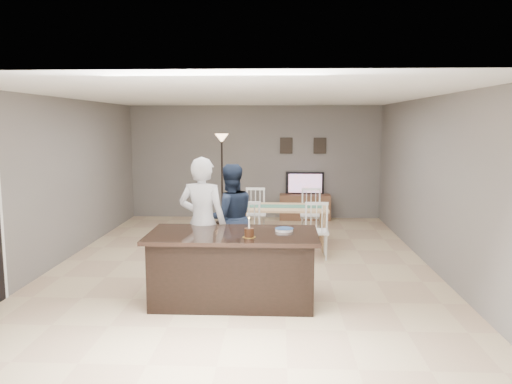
{
  "coord_description": "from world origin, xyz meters",
  "views": [
    {
      "loc": [
        0.58,
        -7.97,
        2.28
      ],
      "look_at": [
        0.22,
        -0.3,
        1.22
      ],
      "focal_mm": 35.0,
      "sensor_mm": 36.0,
      "label": 1
    }
  ],
  "objects_px": {
    "television": "(305,183)",
    "man": "(230,218)",
    "birthday_cake": "(249,232)",
    "plate_stack": "(284,230)",
    "kitchen_island": "(233,267)",
    "floor_lamp": "(222,154)",
    "dining_table": "(283,213)",
    "woman": "(203,223)",
    "tv_console": "(305,207)"
  },
  "relations": [
    {
      "from": "television",
      "to": "floor_lamp",
      "type": "xyz_separation_m",
      "value": [
        -1.91,
        -0.59,
        0.72
      ]
    },
    {
      "from": "kitchen_island",
      "to": "plate_stack",
      "type": "relative_size",
      "value": 9.05
    },
    {
      "from": "man",
      "to": "birthday_cake",
      "type": "xyz_separation_m",
      "value": [
        0.39,
        -1.57,
        0.13
      ]
    },
    {
      "from": "kitchen_island",
      "to": "television",
      "type": "height_order",
      "value": "television"
    },
    {
      "from": "kitchen_island",
      "to": "tv_console",
      "type": "distance_m",
      "value": 5.7
    },
    {
      "from": "kitchen_island",
      "to": "floor_lamp",
      "type": "bearing_deg",
      "value": 98.05
    },
    {
      "from": "television",
      "to": "man",
      "type": "xyz_separation_m",
      "value": [
        -1.37,
        -4.29,
        -0.03
      ]
    },
    {
      "from": "woman",
      "to": "plate_stack",
      "type": "xyz_separation_m",
      "value": [
        1.12,
        -0.41,
        0.0
      ]
    },
    {
      "from": "woman",
      "to": "floor_lamp",
      "type": "xyz_separation_m",
      "value": [
        -0.24,
        4.5,
        0.67
      ]
    },
    {
      "from": "birthday_cake",
      "to": "plate_stack",
      "type": "xyz_separation_m",
      "value": [
        0.43,
        0.37,
        -0.04
      ]
    },
    {
      "from": "kitchen_island",
      "to": "man",
      "type": "relative_size",
      "value": 1.29
    },
    {
      "from": "kitchen_island",
      "to": "floor_lamp",
      "type": "height_order",
      "value": "floor_lamp"
    },
    {
      "from": "man",
      "to": "television",
      "type": "bearing_deg",
      "value": -127.78
    },
    {
      "from": "birthday_cake",
      "to": "plate_stack",
      "type": "distance_m",
      "value": 0.57
    },
    {
      "from": "tv_console",
      "to": "man",
      "type": "xyz_separation_m",
      "value": [
        -1.37,
        -4.22,
        0.53
      ]
    },
    {
      "from": "tv_console",
      "to": "dining_table",
      "type": "bearing_deg",
      "value": -101.39
    },
    {
      "from": "floor_lamp",
      "to": "dining_table",
      "type": "bearing_deg",
      "value": -57.86
    },
    {
      "from": "television",
      "to": "tv_console",
      "type": "bearing_deg",
      "value": 90.0
    },
    {
      "from": "kitchen_island",
      "to": "dining_table",
      "type": "bearing_deg",
      "value": 77.12
    },
    {
      "from": "tv_console",
      "to": "floor_lamp",
      "type": "bearing_deg",
      "value": -164.87
    },
    {
      "from": "dining_table",
      "to": "television",
      "type": "bearing_deg",
      "value": 79.65
    },
    {
      "from": "woman",
      "to": "birthday_cake",
      "type": "height_order",
      "value": "woman"
    },
    {
      "from": "man",
      "to": "birthday_cake",
      "type": "height_order",
      "value": "man"
    },
    {
      "from": "woman",
      "to": "dining_table",
      "type": "bearing_deg",
      "value": -105.71
    },
    {
      "from": "woman",
      "to": "birthday_cake",
      "type": "bearing_deg",
      "value": 142.03
    },
    {
      "from": "woman",
      "to": "man",
      "type": "height_order",
      "value": "woman"
    },
    {
      "from": "man",
      "to": "dining_table",
      "type": "xyz_separation_m",
      "value": [
        0.83,
        1.52,
        -0.2
      ]
    },
    {
      "from": "television",
      "to": "dining_table",
      "type": "bearing_deg",
      "value": 78.89
    },
    {
      "from": "television",
      "to": "dining_table",
      "type": "relative_size",
      "value": 0.49
    },
    {
      "from": "dining_table",
      "to": "birthday_cake",
      "type": "bearing_deg",
      "value": -97.29
    },
    {
      "from": "television",
      "to": "woman",
      "type": "height_order",
      "value": "woman"
    },
    {
      "from": "kitchen_island",
      "to": "man",
      "type": "distance_m",
      "value": 1.41
    },
    {
      "from": "television",
      "to": "woman",
      "type": "xyz_separation_m",
      "value": [
        -1.67,
        -5.09,
        0.05
      ]
    },
    {
      "from": "woman",
      "to": "birthday_cake",
      "type": "relative_size",
      "value": 7.35
    },
    {
      "from": "birthday_cake",
      "to": "kitchen_island",
      "type": "bearing_deg",
      "value": 134.36
    },
    {
      "from": "floor_lamp",
      "to": "television",
      "type": "bearing_deg",
      "value": 17.06
    },
    {
      "from": "kitchen_island",
      "to": "dining_table",
      "type": "distance_m",
      "value": 2.95
    },
    {
      "from": "television",
      "to": "man",
      "type": "height_order",
      "value": "man"
    },
    {
      "from": "television",
      "to": "man",
      "type": "distance_m",
      "value": 4.5
    },
    {
      "from": "birthday_cake",
      "to": "plate_stack",
      "type": "relative_size",
      "value": 1.05
    },
    {
      "from": "woman",
      "to": "dining_table",
      "type": "xyz_separation_m",
      "value": [
        1.13,
        2.32,
        -0.28
      ]
    },
    {
      "from": "kitchen_island",
      "to": "floor_lamp",
      "type": "distance_m",
      "value": 5.23
    },
    {
      "from": "kitchen_island",
      "to": "tv_console",
      "type": "xyz_separation_m",
      "value": [
        1.2,
        5.57,
        -0.15
      ]
    },
    {
      "from": "kitchen_island",
      "to": "television",
      "type": "bearing_deg",
      "value": 77.99
    },
    {
      "from": "television",
      "to": "floor_lamp",
      "type": "relative_size",
      "value": 0.45
    },
    {
      "from": "tv_console",
      "to": "dining_table",
      "type": "distance_m",
      "value": 2.77
    },
    {
      "from": "television",
      "to": "dining_table",
      "type": "distance_m",
      "value": 2.83
    },
    {
      "from": "kitchen_island",
      "to": "woman",
      "type": "bearing_deg",
      "value": 130.7
    },
    {
      "from": "tv_console",
      "to": "television",
      "type": "height_order",
      "value": "television"
    },
    {
      "from": "kitchen_island",
      "to": "birthday_cake",
      "type": "distance_m",
      "value": 0.59
    }
  ]
}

